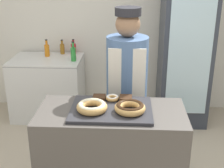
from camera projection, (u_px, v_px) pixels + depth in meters
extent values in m
cube|color=silver|center=(120.00, 13.00, 4.19)|extent=(8.00, 0.06, 2.70)
cube|color=#4C4742|center=(111.00, 163.00, 2.53)|extent=(1.13, 0.54, 0.93)
cube|color=#2D2D33|center=(111.00, 109.00, 2.36)|extent=(0.61, 0.46, 0.02)
torus|color=tan|center=(92.00, 107.00, 2.30)|extent=(0.23, 0.23, 0.06)
torus|color=beige|center=(92.00, 105.00, 2.29)|extent=(0.21, 0.21, 0.04)
torus|color=tan|center=(130.00, 108.00, 2.29)|extent=(0.23, 0.23, 0.06)
torus|color=#331E0F|center=(130.00, 106.00, 2.28)|extent=(0.21, 0.21, 0.04)
torus|color=tan|center=(112.00, 98.00, 2.49)|extent=(0.11, 0.11, 0.03)
torus|color=white|center=(112.00, 97.00, 2.48)|extent=(0.10, 0.10, 0.02)
cube|color=#382111|center=(99.00, 98.00, 2.49)|extent=(0.10, 0.10, 0.03)
cube|color=#382111|center=(126.00, 98.00, 2.48)|extent=(0.10, 0.10, 0.03)
cylinder|color=#4C4C51|center=(126.00, 136.00, 3.05)|extent=(0.27, 0.27, 0.79)
cylinder|color=#4C6B99|center=(127.00, 69.00, 2.80)|extent=(0.37, 0.37, 0.59)
cube|color=silver|center=(126.00, 116.00, 2.78)|extent=(0.32, 0.02, 1.25)
sphere|color=#936B4C|center=(128.00, 24.00, 2.65)|extent=(0.21, 0.21, 0.21)
cylinder|color=#232328|center=(128.00, 11.00, 2.61)|extent=(0.22, 0.22, 0.07)
cube|color=#333842|center=(185.00, 47.00, 3.92)|extent=(0.61, 0.65, 1.99)
cube|color=silver|center=(190.00, 51.00, 3.59)|extent=(0.50, 0.02, 1.59)
cube|color=silver|center=(48.00, 87.00, 4.22)|extent=(0.91, 0.66, 0.81)
cube|color=gray|center=(46.00, 60.00, 4.08)|extent=(0.91, 0.66, 0.01)
cylinder|color=orange|center=(47.00, 51.00, 4.15)|extent=(0.07, 0.07, 0.16)
cylinder|color=orange|center=(46.00, 43.00, 4.11)|extent=(0.03, 0.03, 0.06)
cylinder|color=black|center=(46.00, 40.00, 4.10)|extent=(0.03, 0.03, 0.01)
cylinder|color=#2D8C38|center=(73.00, 54.00, 3.95)|extent=(0.07, 0.07, 0.17)
cylinder|color=#2D8C38|center=(73.00, 45.00, 3.90)|extent=(0.03, 0.03, 0.07)
cylinder|color=black|center=(73.00, 42.00, 3.89)|extent=(0.03, 0.03, 0.01)
cylinder|color=#99661E|center=(62.00, 49.00, 4.27)|extent=(0.06, 0.06, 0.13)
cylinder|color=#99661E|center=(62.00, 42.00, 4.23)|extent=(0.03, 0.03, 0.05)
cylinder|color=black|center=(62.00, 40.00, 4.22)|extent=(0.03, 0.03, 0.01)
cylinder|color=red|center=(74.00, 49.00, 4.27)|extent=(0.07, 0.07, 0.14)
cylinder|color=red|center=(73.00, 42.00, 4.23)|extent=(0.03, 0.03, 0.05)
cylinder|color=black|center=(73.00, 40.00, 4.22)|extent=(0.03, 0.03, 0.01)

